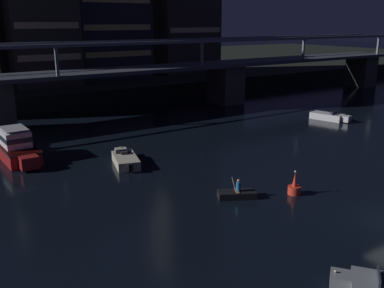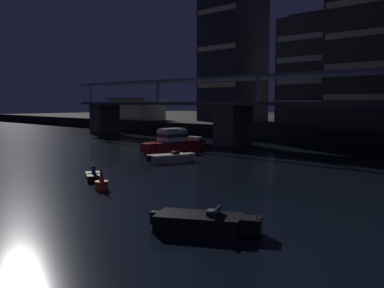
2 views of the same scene
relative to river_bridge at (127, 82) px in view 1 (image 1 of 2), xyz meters
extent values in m
cube|color=black|center=(0.00, 48.01, -3.24)|extent=(240.00, 80.00, 2.20)
cube|color=#4C4944|center=(15.86, 0.01, -1.57)|extent=(3.60, 4.40, 5.55)
cube|color=#4C4944|center=(47.57, 0.01, -1.57)|extent=(3.60, 4.40, 5.55)
cube|color=#3D424C|center=(0.00, 0.01, 1.43)|extent=(101.14, 6.40, 0.45)
cube|color=slate|center=(0.00, -2.89, 4.86)|extent=(101.14, 0.36, 0.36)
cube|color=slate|center=(0.00, 2.91, 4.86)|extent=(101.14, 0.36, 0.36)
cube|color=slate|center=(-9.51, -2.89, 3.26)|extent=(0.30, 0.30, 3.20)
cube|color=slate|center=(9.51, -2.89, 3.26)|extent=(0.30, 0.30, 3.20)
cube|color=slate|center=(28.54, -2.89, 3.26)|extent=(0.30, 0.30, 3.20)
cube|color=slate|center=(47.57, -2.89, 3.26)|extent=(0.30, 0.30, 3.20)
cube|color=#38332D|center=(-5.37, 19.74, 9.05)|extent=(9.83, 11.44, 22.37)
cube|color=beige|center=(-5.37, 13.97, 2.33)|extent=(9.05, 0.10, 0.90)
cube|color=beige|center=(-5.37, 13.97, 6.81)|extent=(9.05, 0.10, 0.90)
cube|color=#282833|center=(7.01, 22.14, 8.53)|extent=(12.76, 9.51, 21.34)
cube|color=#F2D172|center=(7.01, 17.33, 2.13)|extent=(11.74, 0.10, 0.90)
cube|color=#F2D172|center=(7.01, 17.33, 6.39)|extent=(11.74, 0.10, 0.90)
cube|color=#F2D172|center=(7.01, 17.33, 10.66)|extent=(11.74, 0.10, 0.90)
cube|color=beige|center=(22.30, 17.44, 5.80)|extent=(10.83, 0.10, 0.90)
cube|color=maroon|center=(-16.19, -10.52, -3.74)|extent=(2.82, 8.07, 1.20)
cube|color=maroon|center=(-16.07, -15.07, -3.66)|extent=(1.46, 1.14, 1.04)
cube|color=black|center=(-16.19, -10.52, -3.19)|extent=(2.90, 8.15, 0.10)
cube|color=white|center=(-16.18, -11.12, -2.44)|extent=(2.19, 3.26, 1.40)
cube|color=#283342|center=(-16.18, -11.12, -2.39)|extent=(2.23, 3.30, 0.44)
cube|color=silver|center=(-16.18, -11.12, -1.59)|extent=(1.97, 2.93, 0.08)
cube|color=#B7B2A8|center=(-16.29, -7.13, -2.96)|extent=(2.10, 0.66, 0.36)
cube|color=beige|center=(-8.95, -18.19, -3.94)|extent=(2.78, 4.25, 0.80)
cube|color=beige|center=(-8.31, -15.87, -3.89)|extent=(1.19, 1.13, 0.70)
cube|color=#283342|center=(-8.73, -17.37, -3.36)|extent=(1.33, 0.46, 0.36)
cube|color=#262628|center=(-8.79, -17.61, -3.42)|extent=(0.65, 0.53, 0.24)
cube|color=black|center=(-9.53, -20.26, -3.84)|extent=(0.44, 0.44, 0.60)
sphere|color=#33D84C|center=(-8.25, -15.63, -3.46)|extent=(0.12, 0.12, 0.12)
cube|color=gray|center=(-8.51, -39.77, -3.89)|extent=(1.33, 1.32, 0.70)
cube|color=#283342|center=(-7.56, -41.00, -3.36)|extent=(1.13, 0.90, 0.36)
sphere|color=beige|center=(-8.66, -39.57, -3.46)|extent=(0.12, 0.12, 0.12)
cube|color=silver|center=(19.41, -15.83, -3.94)|extent=(2.73, 4.24, 0.80)
cube|color=silver|center=(20.02, -18.16, -3.89)|extent=(1.18, 1.12, 0.70)
cube|color=#283342|center=(19.63, -16.66, -3.36)|extent=(1.33, 0.44, 0.36)
cube|color=#262628|center=(19.56, -16.41, -3.42)|extent=(0.64, 0.53, 0.24)
cube|color=black|center=(18.87, -13.75, -3.84)|extent=(0.44, 0.44, 0.60)
sphere|color=beige|center=(20.08, -18.40, -3.46)|extent=(0.12, 0.12, 0.12)
cylinder|color=red|center=(-1.84, -30.61, -4.04)|extent=(0.90, 0.90, 0.60)
cone|color=red|center=(-1.84, -30.61, -3.24)|extent=(0.36, 0.36, 1.00)
sphere|color=#F2EAB2|center=(-1.84, -30.61, -2.66)|extent=(0.16, 0.16, 0.16)
cube|color=black|center=(-5.61, -28.86, -4.10)|extent=(2.81, 2.19, 0.48)
cube|color=#7F6647|center=(-5.61, -28.86, -3.83)|extent=(0.64, 0.97, 0.06)
cylinder|color=#1E66B2|center=(-5.52, -28.91, -3.50)|extent=(0.32, 0.32, 0.60)
sphere|color=tan|center=(-5.52, -28.91, -3.09)|extent=(0.22, 0.22, 0.22)
cylinder|color=olive|center=(-5.12, -27.94, -3.76)|extent=(0.75, 1.37, 0.59)
camera|label=1|loc=(-23.68, -50.45, 7.44)|focal=40.81mm
camera|label=2|loc=(23.48, -47.01, 1.59)|focal=41.16mm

